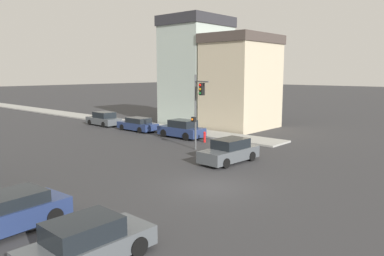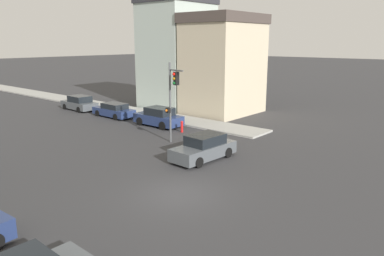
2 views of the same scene
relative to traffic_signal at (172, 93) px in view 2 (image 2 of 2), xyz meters
The scene contains 9 objects.
ground_plane 9.84m from the traffic_signal, 135.10° to the right, with size 300.00×300.00×0.00m, color #333335.
sidewalk_strip 27.12m from the traffic_signal, 76.91° to the left, with size 3.05×60.00×0.15m.
rowhouse_backdrop 13.65m from the traffic_signal, 32.15° to the left, with size 7.70×11.86×11.94m.
traffic_signal is the anchor object (origin of this frame).
crossing_car_0 5.18m from the traffic_signal, 110.66° to the right, with size 4.45×2.08×1.54m.
parked_car_0 6.36m from the traffic_signal, 55.51° to the left, with size 1.93×4.41×1.61m.
parked_car_1 11.56m from the traffic_signal, 73.38° to the left, with size 1.94×4.59×1.34m.
parked_car_2 17.06m from the traffic_signal, 78.92° to the left, with size 2.08×4.46×1.51m.
fire_hydrant 4.51m from the traffic_signal, 30.47° to the left, with size 0.22×0.22×0.92m.
Camera 2 is at (-12.27, -11.21, 7.10)m, focal length 35.00 mm.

